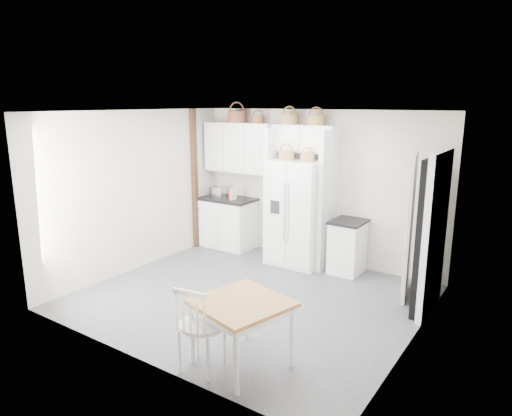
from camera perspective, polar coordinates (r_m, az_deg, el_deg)
The scene contains 28 objects.
floor at distance 6.64m, azimuth -0.72°, elevation -11.07°, with size 4.50×4.50×0.00m, color #35353E.
ceiling at distance 6.05m, azimuth -0.79°, elevation 11.98°, with size 4.50×4.50×0.00m, color white.
wall_back at distance 7.91m, azimuth 7.56°, elevation 2.67°, with size 4.50×4.50×0.00m, color #B7B2A8.
wall_left at distance 7.70m, azimuth -14.64°, elevation 2.07°, with size 4.00×4.00×0.00m, color #B7B2A8.
wall_right at distance 5.31m, azimuth 19.65°, elevation -3.21°, with size 4.00×4.00×0.00m, color #B7B2A8.
refrigerator at distance 7.74m, azimuth 5.26°, elevation -0.57°, with size 0.92×0.74×1.79m, color white.
base_cab_left at distance 8.72m, azimuth -3.45°, elevation -1.93°, with size 0.99×0.62×0.91m, color white.
base_cab_right at distance 7.56m, azimuth 11.36°, elevation -4.88°, with size 0.47×0.57×0.83m, color white.
dining_table at distance 4.95m, azimuth -1.80°, elevation -15.36°, with size 0.87×0.87×0.72m, color #9A532B.
windsor_chair at distance 4.84m, azimuth -6.80°, elevation -14.34°, with size 0.49×0.44×1.00m, color white.
counter_left at distance 8.61m, azimuth -3.49°, elevation 1.14°, with size 1.03×0.66×0.04m, color black.
counter_right at distance 7.44m, azimuth 11.51°, elevation -1.69°, with size 0.51×0.61×0.04m, color black.
toaster at distance 8.72m, azimuth -4.84°, elevation 2.03°, with size 0.27×0.16×0.19m, color silver.
cookbook_red at distance 8.44m, azimuth -3.13°, elevation 1.79°, with size 0.03×0.14×0.21m, color #AA0C09.
cookbook_cream at distance 8.42m, azimuth -2.88°, elevation 1.76°, with size 0.03×0.14×0.22m, color beige.
basket_upper_b at distance 8.46m, azimuth -2.41°, elevation 11.33°, with size 0.36×0.36×0.21m, color brown.
basket_upper_c at distance 8.19m, azimuth 0.22°, elevation 11.00°, with size 0.23×0.23×0.13m, color brown.
basket_bridge_a at distance 7.85m, azimuth 4.17°, elevation 11.01°, with size 0.30×0.30×0.17m, color brown.
basket_bridge_b at distance 7.61m, azimuth 7.52°, elevation 10.85°, with size 0.29×0.29×0.16m, color brown.
basket_fridge_a at distance 7.58m, azimuth 3.81°, elevation 6.58°, with size 0.27×0.27×0.15m, color brown.
basket_fridge_b at distance 7.39m, azimuth 6.44°, elevation 6.28°, with size 0.23×0.23×0.12m, color brown.
upper_cabinet at distance 8.45m, azimuth -2.04°, elevation 7.56°, with size 1.40×0.34×0.90m, color white.
bridge_cabinet at distance 7.72m, azimuth 6.17°, elevation 8.63°, with size 1.12×0.34×0.45m, color white.
fridge_panel_left at distance 7.99m, azimuth 2.33°, elevation 1.79°, with size 0.08×0.60×2.30m, color white.
fridge_panel_right at distance 7.52m, azimuth 8.95°, elevation 0.91°, with size 0.08×0.60×2.30m, color white.
trim_post at distance 8.60m, azimuth -7.68°, elevation 3.51°, with size 0.09×0.09×2.60m, color #452B16.
doorway_void at distance 6.34m, azimuth 21.00°, elevation -3.29°, with size 0.18×0.85×2.05m, color black.
door_slab at distance 6.74m, azimuth 18.70°, elevation -2.17°, with size 0.80×0.04×2.05m, color white.
Camera 1 is at (3.46, -4.97, 2.73)m, focal length 32.00 mm.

